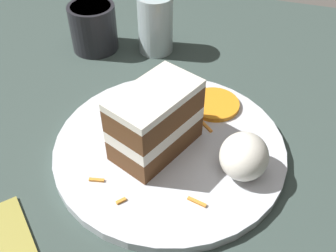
# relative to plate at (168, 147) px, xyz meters

# --- Properties ---
(ground_plane) EXTENTS (6.00, 6.00, 0.00)m
(ground_plane) POSITION_rel_plate_xyz_m (0.02, 0.00, -0.04)
(ground_plane) COLOR #4C4742
(ground_plane) RESTS_ON ground
(dining_table) EXTENTS (1.05, 1.07, 0.04)m
(dining_table) POSITION_rel_plate_xyz_m (0.02, 0.00, -0.02)
(dining_table) COLOR #384742
(dining_table) RESTS_ON ground
(plate) EXTENTS (0.31, 0.31, 0.01)m
(plate) POSITION_rel_plate_xyz_m (0.00, 0.00, 0.00)
(plate) COLOR silver
(plate) RESTS_ON dining_table
(cake_slice) EXTENTS (0.13, 0.11, 0.09)m
(cake_slice) POSITION_rel_plate_xyz_m (0.01, -0.01, 0.05)
(cake_slice) COLOR brown
(cake_slice) RESTS_ON plate
(cream_dollop) EXTENTS (0.07, 0.06, 0.05)m
(cream_dollop) POSITION_rel_plate_xyz_m (0.02, 0.10, 0.03)
(cream_dollop) COLOR white
(cream_dollop) RESTS_ON plate
(orange_garnish) EXTENTS (0.07, 0.07, 0.01)m
(orange_garnish) POSITION_rel_plate_xyz_m (-0.09, 0.04, 0.01)
(orange_garnish) COLOR orange
(orange_garnish) RESTS_ON plate
(carrot_shreds_scatter) EXTENTS (0.20, 0.20, 0.00)m
(carrot_shreds_scatter) POSITION_rel_plate_xyz_m (0.01, 0.01, 0.01)
(carrot_shreds_scatter) COLOR orange
(carrot_shreds_scatter) RESTS_ON plate
(drinking_glass) EXTENTS (0.06, 0.06, 0.10)m
(drinking_glass) POSITION_rel_plate_xyz_m (-0.24, -0.10, 0.04)
(drinking_glass) COLOR silver
(drinking_glass) RESTS_ON dining_table
(coffee_mug) EXTENTS (0.08, 0.08, 0.08)m
(coffee_mug) POSITION_rel_plate_xyz_m (-0.21, -0.20, 0.04)
(coffee_mug) COLOR #232328
(coffee_mug) RESTS_ON dining_table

